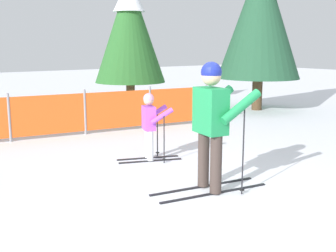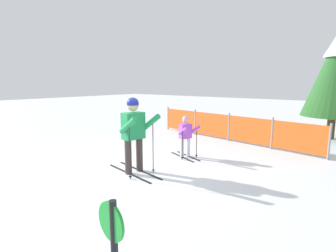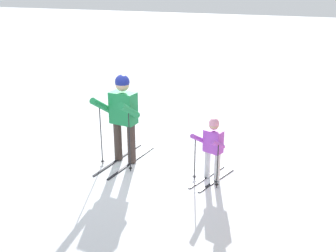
# 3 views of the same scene
# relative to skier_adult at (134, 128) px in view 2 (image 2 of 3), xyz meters

# --- Properties ---
(ground_plane) EXTENTS (60.00, 60.00, 0.00)m
(ground_plane) POSITION_rel_skier_adult_xyz_m (-0.27, -0.21, -1.10)
(ground_plane) COLOR white
(skier_adult) EXTENTS (1.77, 0.86, 1.83)m
(skier_adult) POSITION_rel_skier_adult_xyz_m (0.00, 0.00, 0.00)
(skier_adult) COLOR black
(skier_adult) RESTS_ON ground_plane
(skier_child) EXTENTS (1.16, 0.71, 1.22)m
(skier_child) POSITION_rel_skier_adult_xyz_m (0.21, 1.87, -0.38)
(skier_child) COLOR black
(skier_child) RESTS_ON ground_plane
(safety_fence) EXTENTS (6.64, 1.08, 1.05)m
(safety_fence) POSITION_rel_skier_adult_xyz_m (0.26, 4.63, -0.57)
(safety_fence) COLOR gray
(safety_fence) RESTS_ON ground_plane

